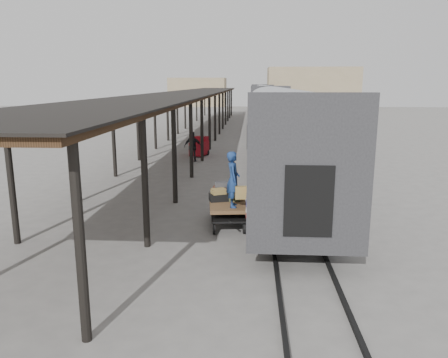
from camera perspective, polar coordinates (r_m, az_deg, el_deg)
ground at (r=15.32m, az=-3.28°, el=-6.18°), size 160.00×160.00×0.00m
train at (r=48.27m, az=5.37°, el=9.76°), size 3.45×76.01×4.01m
canopy at (r=38.77m, az=-4.14°, el=11.09°), size 4.90×64.30×4.15m
rails at (r=48.67m, az=5.31°, el=6.68°), size 1.54×150.00×0.12m
building_far at (r=93.22m, az=11.39°, el=11.63°), size 18.00×10.00×8.00m
building_left at (r=97.15m, az=-3.41°, el=11.28°), size 12.00×8.00×6.00m
baggage_cart at (r=15.26m, az=0.46°, el=-3.68°), size 1.51×2.52×0.86m
suitcase_stack at (r=15.46m, az=-0.01°, el=-1.90°), size 1.19×1.17×0.58m
luggage_tug at (r=29.86m, az=-3.22°, el=4.16°), size 1.28×1.67×1.31m
porter at (r=14.34m, az=1.20°, el=-0.04°), size 0.50×0.71×1.85m
pedestrian at (r=27.66m, az=-4.08°, el=4.23°), size 1.13×0.49×1.92m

